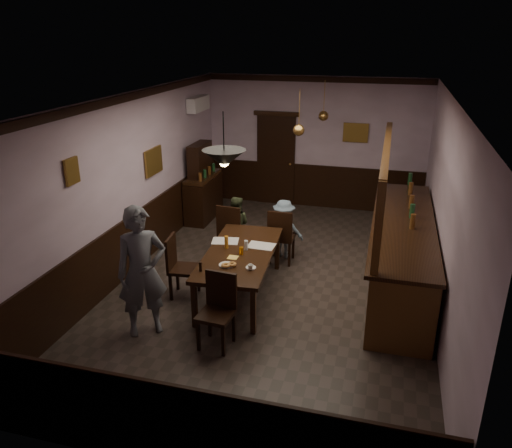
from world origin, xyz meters
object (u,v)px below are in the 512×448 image
(person_seated_right, at_px, (284,229))
(soda_can, at_px, (241,251))
(chair_side, at_px, (179,264))
(pendant_iron, at_px, (224,158))
(chair_near, at_px, (218,306))
(coffee_cup, at_px, (250,267))
(person_seated_left, at_px, (236,225))
(sideboard, at_px, (203,189))
(person_standing, at_px, (142,272))
(pendant_brass_mid, at_px, (299,130))
(chair_far_left, at_px, (231,230))
(chair_far_right, at_px, (281,234))
(dining_table, at_px, (240,255))
(bar_counter, at_px, (401,251))
(pendant_brass_far, at_px, (323,116))

(person_seated_right, relative_size, soda_can, 9.16)
(chair_side, distance_m, pendant_iron, 2.17)
(chair_near, distance_m, coffee_cup, 0.82)
(person_seated_left, xyz_separation_m, sideboard, (-1.25, 1.59, 0.12))
(person_standing, distance_m, person_seated_left, 2.89)
(person_seated_left, height_order, coffee_cup, person_seated_left)
(person_standing, relative_size, person_seated_right, 1.67)
(coffee_cup, distance_m, sideboard, 4.25)
(chair_side, bearing_deg, pendant_iron, -125.16)
(chair_side, distance_m, pendant_brass_mid, 3.12)
(soda_can, bearing_deg, coffee_cup, -59.57)
(chair_side, bearing_deg, chair_far_left, -20.26)
(chair_far_right, bearing_deg, person_seated_left, -13.76)
(chair_near, height_order, person_seated_left, person_seated_left)
(chair_side, height_order, pendant_brass_mid, pendant_brass_mid)
(person_standing, relative_size, sideboard, 1.09)
(dining_table, height_order, pendant_iron, pendant_iron)
(person_standing, bearing_deg, chair_near, -36.36)
(dining_table, distance_m, coffee_cup, 0.67)
(chair_far_right, relative_size, person_seated_right, 0.93)
(chair_far_right, height_order, sideboard, sideboard)
(chair_far_right, relative_size, pendant_brass_mid, 1.26)
(chair_side, height_order, person_seated_left, person_seated_left)
(chair_far_right, bearing_deg, pendant_brass_mid, -104.25)
(coffee_cup, xyz_separation_m, bar_counter, (2.08, 1.60, -0.21))
(dining_table, distance_m, pendant_brass_mid, 2.53)
(chair_far_right, distance_m, person_standing, 2.95)
(chair_near, bearing_deg, chair_far_right, 89.04)
(coffee_cup, bearing_deg, chair_far_left, 112.10)
(chair_near, distance_m, sideboard, 4.81)
(sideboard, bearing_deg, pendant_brass_far, 9.46)
(person_seated_left, relative_size, pendant_brass_far, 1.36)
(chair_far_left, relative_size, chair_near, 1.05)
(person_standing, height_order, pendant_iron, pendant_iron)
(chair_far_left, relative_size, sideboard, 0.63)
(chair_near, xyz_separation_m, coffee_cup, (0.23, 0.75, 0.25))
(soda_can, bearing_deg, pendant_brass_far, 79.57)
(person_seated_left, bearing_deg, soda_can, 105.40)
(chair_far_right, bearing_deg, chair_side, 50.72)
(person_seated_right, relative_size, pendant_brass_mid, 1.36)
(chair_far_right, height_order, chair_near, chair_far_right)
(dining_table, relative_size, pendant_brass_mid, 2.79)
(chair_far_right, height_order, soda_can, chair_far_right)
(person_seated_right, xyz_separation_m, pendant_brass_mid, (0.16, 0.31, 1.75))
(chair_near, height_order, pendant_brass_far, pendant_brass_far)
(person_standing, bearing_deg, chair_far_right, 26.61)
(chair_far_right, height_order, pendant_iron, pendant_iron)
(dining_table, height_order, pendant_brass_far, pendant_brass_far)
(dining_table, relative_size, person_seated_right, 2.06)
(chair_far_left, distance_m, pendant_iron, 2.80)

